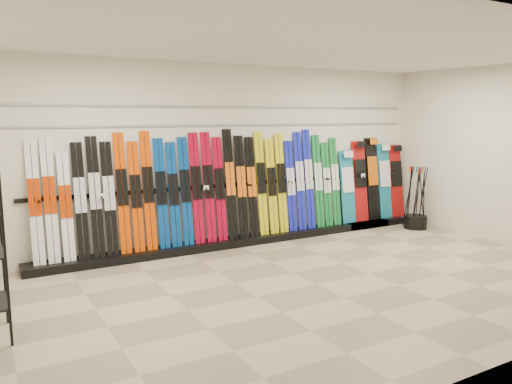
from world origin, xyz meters
TOP-DOWN VIEW (x-y plane):
  - floor at (0.00, 0.00)m, footprint 8.00×8.00m
  - back_wall at (0.00, 2.50)m, footprint 8.00×0.00m
  - ceiling at (0.00, 0.00)m, footprint 8.00×8.00m
  - ski_rack_base at (0.22, 2.28)m, footprint 8.00×0.40m
  - skis at (-0.46, 2.35)m, footprint 5.37×0.28m
  - snowboards at (3.09, 2.35)m, footprint 1.59×0.25m
  - pole_bin at (3.60, 1.68)m, footprint 0.43×0.43m
  - ski_poles at (3.58, 1.66)m, footprint 0.33×0.39m
  - slatwall_rail_0 at (0.00, 2.48)m, footprint 7.60×0.02m
  - slatwall_rail_1 at (0.00, 2.48)m, footprint 7.60×0.02m

SIDE VIEW (x-z plane):
  - floor at x=0.00m, z-range 0.00..0.00m
  - ski_rack_base at x=0.22m, z-range 0.00..0.12m
  - pole_bin at x=3.60m, z-range 0.00..0.25m
  - ski_poles at x=3.58m, z-range 0.02..1.20m
  - snowboards at x=3.09m, z-range 0.06..1.67m
  - skis at x=-0.46m, z-range 0.06..1.88m
  - back_wall at x=0.00m, z-range -2.50..5.50m
  - slatwall_rail_0 at x=0.00m, z-range 1.98..2.02m
  - slatwall_rail_1 at x=0.00m, z-range 2.28..2.31m
  - ceiling at x=0.00m, z-range 3.00..3.00m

